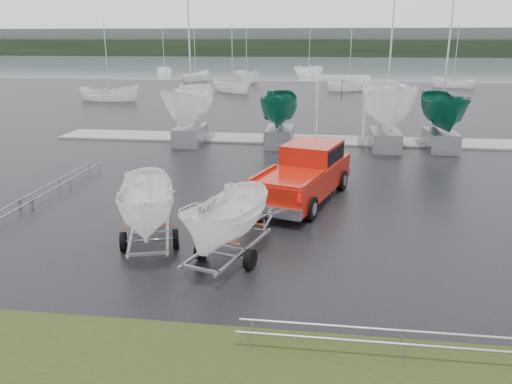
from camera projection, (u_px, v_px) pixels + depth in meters
name	position (u px, v px, depth m)	size (l,w,h in m)	color
ground_plane	(265.00, 203.00, 19.95)	(120.00, 120.00, 0.00)	black
lake	(314.00, 67.00, 114.69)	(300.00, 300.00, 0.00)	slate
grass_verge	(199.00, 382.00, 9.53)	(40.00, 40.00, 0.00)	black
dock	(288.00, 139.00, 32.25)	(30.00, 3.00, 0.12)	gray
treeline	(318.00, 48.00, 180.12)	(300.00, 8.00, 6.00)	black
far_hill	(319.00, 42.00, 187.11)	(300.00, 6.00, 10.00)	#4C5651
pickup_truck	(306.00, 171.00, 20.24)	(4.02, 6.85, 2.16)	#9F1508
trailer_hitched	(227.00, 178.00, 13.95)	(2.19, 3.79, 4.68)	gray
trailer_parked	(145.00, 163.00, 14.96)	(2.18, 3.79, 5.01)	gray
boat_hoist	(341.00, 99.00, 31.06)	(3.30, 2.18, 4.12)	silver
keelboat_0	(189.00, 78.00, 29.93)	(2.52, 3.20, 10.69)	gray
keelboat_1	(280.00, 89.00, 29.60)	(2.17, 3.20, 6.88)	gray
keelboat_2	(390.00, 68.00, 28.25)	(2.95, 3.20, 11.13)	gray
keelboat_3	(446.00, 88.00, 28.46)	(2.26, 3.20, 10.42)	gray
mast_rack_0	(64.00, 180.00, 21.92)	(0.56, 6.50, 0.06)	gray
mast_rack_2	(404.00, 337.00, 10.34)	(7.00, 0.56, 0.06)	gray
moored_boat_0	(110.00, 100.00, 52.81)	(2.60, 2.53, 11.33)	white
moored_boat_1	(247.00, 82.00, 75.36)	(3.74, 3.77, 11.67)	white
moored_boat_2	(349.00, 90.00, 62.99)	(2.96, 2.93, 10.95)	white
moored_boat_3	(452.00, 88.00, 66.64)	(3.00, 2.97, 10.89)	white
moored_boat_4	(196.00, 81.00, 77.28)	(3.05, 3.08, 11.02)	white
moored_boat_5	(309.00, 77.00, 84.99)	(4.14, 4.17, 12.05)	white
moored_boat_6	(233.00, 92.00, 61.08)	(3.65, 3.65, 11.39)	white
moored_boat_7	(165.00, 76.00, 87.47)	(3.31, 3.35, 11.42)	white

